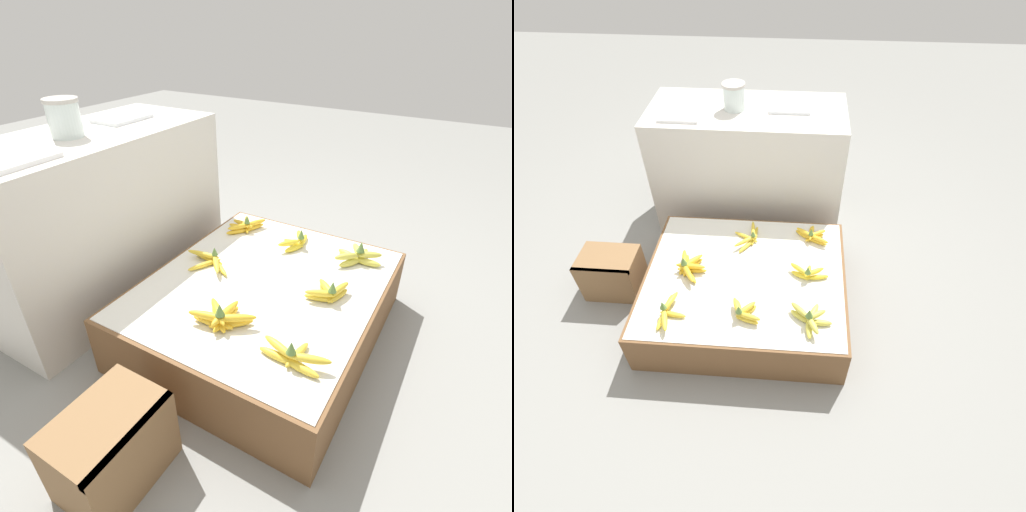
# 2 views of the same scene
# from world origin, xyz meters

# --- Properties ---
(ground_plane) EXTENTS (10.00, 10.00, 0.00)m
(ground_plane) POSITION_xyz_m (0.00, 0.00, 0.00)
(ground_plane) COLOR gray
(display_platform) EXTENTS (1.13, 0.96, 0.28)m
(display_platform) POSITION_xyz_m (0.00, 0.00, 0.14)
(display_platform) COLOR brown
(display_platform) RESTS_ON ground_plane
(back_vendor_table) EXTENTS (1.26, 0.57, 0.83)m
(back_vendor_table) POSITION_xyz_m (-0.07, 0.90, 0.41)
(back_vendor_table) COLOR beige
(back_vendor_table) RESTS_ON ground_plane
(wooden_crate) EXTENTS (0.34, 0.24, 0.29)m
(wooden_crate) POSITION_xyz_m (-0.83, 0.07, 0.14)
(wooden_crate) COLOR olive
(wooden_crate) RESTS_ON ground_plane
(banana_bunch_front_left) EXTENTS (0.14, 0.26, 0.10)m
(banana_bunch_front_left) POSITION_xyz_m (-0.36, -0.31, 0.31)
(banana_bunch_front_left) COLOR gold
(banana_bunch_front_left) RESTS_ON display_platform
(banana_bunch_front_midleft) EXTENTS (0.17, 0.16, 0.11)m
(banana_bunch_front_midleft) POSITION_xyz_m (0.03, -0.28, 0.31)
(banana_bunch_front_midleft) COLOR gold
(banana_bunch_front_midleft) RESTS_ON display_platform
(banana_bunch_front_midright) EXTENTS (0.22, 0.22, 0.11)m
(banana_bunch_front_midright) POSITION_xyz_m (0.36, -0.30, 0.31)
(banana_bunch_front_midright) COLOR gold
(banana_bunch_front_midright) RESTS_ON display_platform
(banana_bunch_middle_left) EXTENTS (0.17, 0.25, 0.11)m
(banana_bunch_middle_left) POSITION_xyz_m (-0.32, 0.01, 0.31)
(banana_bunch_middle_left) COLOR gold
(banana_bunch_middle_left) RESTS_ON display_platform
(banana_bunch_middle_midright) EXTENTS (0.23, 0.12, 0.10)m
(banana_bunch_middle_midright) POSITION_xyz_m (0.35, 0.01, 0.31)
(banana_bunch_middle_midright) COLOR yellow
(banana_bunch_middle_midright) RESTS_ON display_platform
(banana_bunch_back_midleft) EXTENTS (0.16, 0.27, 0.09)m
(banana_bunch_back_midleft) POSITION_xyz_m (-0.00, 0.28, 0.30)
(banana_bunch_back_midleft) COLOR gold
(banana_bunch_back_midleft) RESTS_ON display_platform
(banana_bunch_back_midright) EXTENTS (0.21, 0.18, 0.09)m
(banana_bunch_back_midright) POSITION_xyz_m (0.37, 0.33, 0.31)
(banana_bunch_back_midright) COLOR gold
(banana_bunch_back_midright) RESTS_ON display_platform
(glass_jar) EXTENTS (0.14, 0.14, 0.16)m
(glass_jar) POSITION_xyz_m (-0.15, 0.90, 0.91)
(glass_jar) COLOR silver
(glass_jar) RESTS_ON back_vendor_table
(foam_tray_white) EXTENTS (0.25, 0.21, 0.02)m
(foam_tray_white) POSITION_xyz_m (-0.46, 0.78, 0.83)
(foam_tray_white) COLOR white
(foam_tray_white) RESTS_ON back_vendor_table
(foam_tray_dark) EXTENTS (0.25, 0.18, 0.02)m
(foam_tray_dark) POSITION_xyz_m (0.20, 0.93, 0.83)
(foam_tray_dark) COLOR white
(foam_tray_dark) RESTS_ON back_vendor_table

